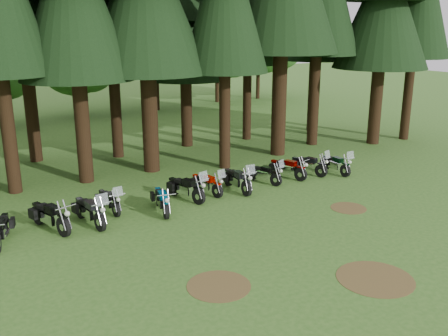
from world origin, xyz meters
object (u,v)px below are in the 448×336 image
(motorcycle_4, at_px, (162,201))
(motorcycle_11, at_px, (335,165))
(motorcycle_9, at_px, (287,169))
(motorcycle_3, at_px, (109,201))
(motorcycle_1, at_px, (50,217))
(motorcycle_7, at_px, (237,180))
(motorcycle_6, at_px, (207,184))
(motorcycle_5, at_px, (186,189))
(motorcycle_8, at_px, (264,174))
(motorcycle_2, at_px, (90,212))
(motorcycle_10, at_px, (308,165))
(motorcycle_0, at_px, (1,230))

(motorcycle_4, xyz_separation_m, motorcycle_11, (9.36, 0.32, -0.00))
(motorcycle_9, bearing_deg, motorcycle_3, 162.33)
(motorcycle_1, height_order, motorcycle_7, motorcycle_7)
(motorcycle_6, bearing_deg, motorcycle_5, -179.12)
(motorcycle_1, distance_m, motorcycle_11, 13.44)
(motorcycle_3, relative_size, motorcycle_4, 0.95)
(motorcycle_6, distance_m, motorcycle_8, 2.95)
(motorcycle_2, xyz_separation_m, motorcycle_7, (6.59, 0.37, -0.01))
(motorcycle_8, relative_size, motorcycle_10, 0.93)
(motorcycle_5, xyz_separation_m, motorcycle_6, (1.11, 0.21, -0.05))
(motorcycle_9, bearing_deg, motorcycle_7, 170.14)
(motorcycle_2, bearing_deg, motorcycle_5, -0.73)
(motorcycle_4, height_order, motorcycle_8, motorcycle_8)
(motorcycle_0, distance_m, motorcycle_10, 13.86)
(motorcycle_9, relative_size, motorcycle_10, 0.98)
(motorcycle_2, height_order, motorcycle_3, motorcycle_2)
(motorcycle_3, distance_m, motorcycle_9, 8.60)
(motorcycle_1, xyz_separation_m, motorcycle_3, (2.37, 0.68, -0.08))
(motorcycle_0, xyz_separation_m, motorcycle_9, (12.61, 0.78, -0.02))
(motorcycle_1, height_order, motorcycle_3, motorcycle_3)
(motorcycle_2, distance_m, motorcycle_10, 10.88)
(motorcycle_2, xyz_separation_m, motorcycle_11, (12.10, 0.10, -0.05))
(motorcycle_9, bearing_deg, motorcycle_11, -30.76)
(motorcycle_3, height_order, motorcycle_4, motorcycle_3)
(motorcycle_10, relative_size, motorcycle_11, 1.02)
(motorcycle_0, xyz_separation_m, motorcycle_11, (15.08, 0.15, -0.02))
(motorcycle_9, relative_size, motorcycle_11, 1.00)
(motorcycle_2, xyz_separation_m, motorcycle_8, (8.21, 0.66, -0.07))
(motorcycle_1, relative_size, motorcycle_4, 1.10)
(motorcycle_5, distance_m, motorcycle_8, 4.06)
(motorcycle_4, distance_m, motorcycle_9, 6.96)
(motorcycle_3, bearing_deg, motorcycle_4, -36.18)
(motorcycle_0, bearing_deg, motorcycle_8, 22.40)
(motorcycle_0, xyz_separation_m, motorcycle_4, (5.71, -0.17, -0.02))
(motorcycle_4, bearing_deg, motorcycle_3, 160.45)
(motorcycle_3, distance_m, motorcycle_5, 3.15)
(motorcycle_11, bearing_deg, motorcycle_9, 167.65)
(motorcycle_7, bearing_deg, motorcycle_8, 13.29)
(motorcycle_10, bearing_deg, motorcycle_2, 167.36)
(motorcycle_5, height_order, motorcycle_7, motorcycle_7)
(motorcycle_4, distance_m, motorcycle_10, 8.18)
(motorcycle_3, relative_size, motorcycle_7, 0.87)
(motorcycle_3, bearing_deg, motorcycle_8, -4.91)
(motorcycle_1, distance_m, motorcycle_3, 2.46)
(motorcycle_3, xyz_separation_m, motorcycle_6, (4.24, -0.16, 0.01))
(motorcycle_7, bearing_deg, motorcycle_9, 10.01)
(motorcycle_7, xyz_separation_m, motorcycle_11, (5.51, -0.27, -0.05))
(motorcycle_0, relative_size, motorcycle_7, 0.93)
(motorcycle_1, height_order, motorcycle_10, motorcycle_10)
(motorcycle_1, xyz_separation_m, motorcycle_6, (6.61, 0.51, -0.06))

